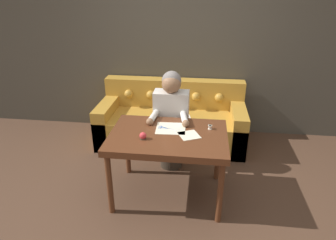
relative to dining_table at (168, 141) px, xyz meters
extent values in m
plane|color=#4C3323|center=(-0.03, -0.07, -0.68)|extent=(16.00, 16.00, 0.00)
cube|color=#474238|center=(-0.03, 1.73, 0.62)|extent=(8.00, 0.06, 2.60)
cube|color=#562D19|center=(0.00, 0.00, 0.05)|extent=(1.21, 0.85, 0.07)
cylinder|color=#562D19|center=(-0.55, -0.36, -0.33)|extent=(0.06, 0.06, 0.69)
cylinder|color=#562D19|center=(0.55, -0.36, -0.33)|extent=(0.06, 0.06, 0.69)
cylinder|color=#562D19|center=(-0.55, 0.36, -0.33)|extent=(0.06, 0.06, 0.69)
cylinder|color=#562D19|center=(0.55, 0.36, -0.33)|extent=(0.06, 0.06, 0.69)
cube|color=#B7842D|center=(-0.10, 1.22, -0.46)|extent=(2.09, 0.92, 0.44)
cube|color=#B7842D|center=(-0.10, 1.57, -0.03)|extent=(2.09, 0.22, 0.43)
cube|color=#B7842D|center=(-1.05, 1.22, -0.38)|extent=(0.20, 0.92, 0.60)
cube|color=#B7842D|center=(0.84, 1.22, -0.38)|extent=(0.20, 0.92, 0.60)
sphere|color=#B7842D|center=(-0.78, 1.44, -0.03)|extent=(0.13, 0.13, 0.13)
sphere|color=#B7842D|center=(-0.44, 1.44, -0.03)|extent=(0.13, 0.13, 0.13)
sphere|color=#B7842D|center=(-0.10, 1.44, -0.03)|extent=(0.13, 0.13, 0.13)
sphere|color=#B7842D|center=(0.24, 1.44, -0.03)|extent=(0.13, 0.13, 0.13)
sphere|color=#B7842D|center=(0.57, 1.44, -0.03)|extent=(0.13, 0.13, 0.13)
cube|color=white|center=(0.01, 1.10, -0.24)|extent=(0.39, 0.32, 0.00)
cylinder|color=#33281E|center=(-0.04, 0.58, -0.44)|extent=(0.28, 0.28, 0.48)
cube|color=beige|center=(-0.04, 0.58, 0.07)|extent=(0.42, 0.22, 0.54)
sphere|color=#896042|center=(-0.04, 0.56, 0.44)|extent=(0.22, 0.22, 0.22)
sphere|color=slate|center=(-0.04, 0.59, 0.47)|extent=(0.23, 0.23, 0.23)
cylinder|color=beige|center=(-0.21, 0.34, 0.12)|extent=(0.10, 0.28, 0.07)
sphere|color=#896042|center=(-0.23, 0.20, 0.12)|extent=(0.08, 0.08, 0.08)
cylinder|color=beige|center=(0.14, 0.34, 0.12)|extent=(0.12, 0.29, 0.07)
sphere|color=#896042|center=(0.16, 0.20, 0.12)|extent=(0.08, 0.08, 0.08)
cube|color=beige|center=(0.01, 0.13, 0.08)|extent=(0.32, 0.30, 0.00)
cube|color=beige|center=(0.21, 0.00, 0.08)|extent=(0.26, 0.26, 0.00)
cube|color=silver|center=(0.05, 0.12, 0.08)|extent=(0.14, 0.02, 0.00)
cube|color=#2D569E|center=(-0.06, 0.12, 0.08)|extent=(0.09, 0.02, 0.00)
torus|color=#2D569E|center=(-0.11, 0.13, 0.08)|extent=(0.04, 0.04, 0.01)
cube|color=silver|center=(0.05, 0.09, 0.08)|extent=(0.13, 0.07, 0.00)
cube|color=#2D569E|center=(-0.06, 0.14, 0.08)|extent=(0.09, 0.05, 0.00)
torus|color=#2D569E|center=(-0.10, 0.16, 0.08)|extent=(0.04, 0.04, 0.01)
cylinder|color=silver|center=(-0.02, 0.12, 0.08)|extent=(0.01, 0.01, 0.01)
cylinder|color=beige|center=(0.43, 0.17, 0.10)|extent=(0.03, 0.03, 0.04)
cylinder|color=beige|center=(0.43, 0.17, 0.12)|extent=(0.04, 0.04, 0.00)
cylinder|color=beige|center=(0.43, 0.17, 0.08)|extent=(0.04, 0.04, 0.00)
cylinder|color=#4C3828|center=(-0.24, -0.14, 0.09)|extent=(0.06, 0.06, 0.01)
sphere|color=red|center=(-0.24, -0.14, 0.12)|extent=(0.07, 0.07, 0.07)
camera|label=1|loc=(0.33, -2.72, 1.50)|focal=32.00mm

